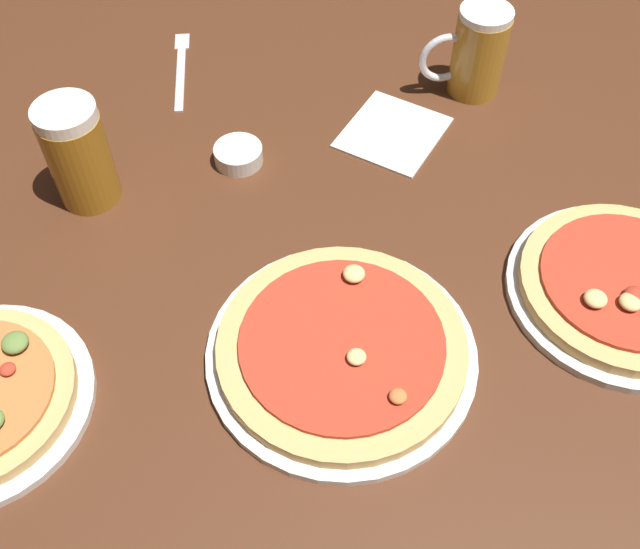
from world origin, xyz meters
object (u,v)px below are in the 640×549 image
beer_mug_amber (476,52)px  ramekin_sauce (238,155)px  pizza_plate_far (624,287)px  beer_mug_dark (78,153)px  fork_left (181,68)px  napkin_folded (396,132)px  pizza_plate_near (342,349)px

beer_mug_amber → ramekin_sauce: size_ratio=1.99×
pizza_plate_far → beer_mug_dark: (-0.75, -0.09, 0.06)m
beer_mug_dark → pizza_plate_far: bearing=6.8°
beer_mug_dark → fork_left: 0.32m
beer_mug_dark → ramekin_sauce: bearing=38.6°
pizza_plate_far → ramekin_sauce: bearing=175.1°
ramekin_sauce → beer_mug_amber: bearing=46.0°
napkin_folded → ramekin_sauce: bearing=-144.8°
beer_mug_dark → pizza_plate_near: bearing=-16.6°
pizza_plate_near → beer_mug_amber: size_ratio=2.27×
pizza_plate_near → fork_left: size_ratio=1.66×
ramekin_sauce → fork_left: (-0.19, 0.17, -0.01)m
beer_mug_amber → napkin_folded: (-0.08, -0.15, -0.07)m
pizza_plate_near → fork_left: bearing=135.9°
pizza_plate_far → fork_left: bearing=164.0°
pizza_plate_far → beer_mug_dark: size_ratio=1.87×
napkin_folded → fork_left: napkin_folded is taller
pizza_plate_near → ramekin_sauce: (-0.26, 0.27, -0.00)m
pizza_plate_far → beer_mug_amber: size_ratio=2.04×
beer_mug_dark → beer_mug_amber: (0.46, 0.43, -0.01)m
pizza_plate_far → ramekin_sauce: size_ratio=4.06×
beer_mug_amber → ramekin_sauce: beer_mug_amber is taller
ramekin_sauce → napkin_folded: bearing=35.2°
ramekin_sauce → napkin_folded: size_ratio=0.48×
pizza_plate_near → fork_left: 0.63m
pizza_plate_far → beer_mug_dark: 0.76m
ramekin_sauce → fork_left: 0.25m
pizza_plate_far → beer_mug_dark: beer_mug_dark is taller
pizza_plate_near → fork_left: (-0.45, 0.44, -0.01)m
beer_mug_dark → fork_left: bearing=92.8°
pizza_plate_far → beer_mug_amber: (-0.29, 0.34, 0.06)m
beer_mug_dark → napkin_folded: 0.48m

